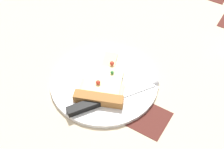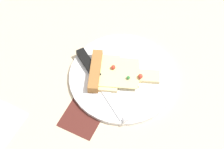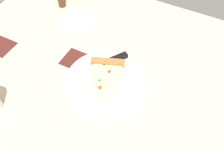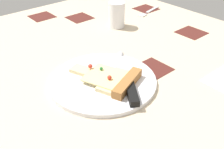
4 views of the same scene
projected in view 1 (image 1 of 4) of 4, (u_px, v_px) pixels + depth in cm
name	position (u px, v px, depth cm)	size (l,w,h in cm)	color
ground_plane	(133.00, 78.00, 88.11)	(115.84, 115.84, 3.00)	#C6B293
plate	(104.00, 82.00, 84.60)	(27.63, 27.63, 1.08)	silver
pizza_slice	(102.00, 86.00, 81.91)	(14.31, 19.04, 2.49)	beige
knife	(105.00, 100.00, 79.31)	(15.27, 21.01, 2.45)	silver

